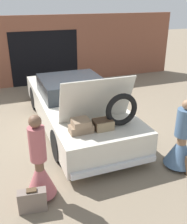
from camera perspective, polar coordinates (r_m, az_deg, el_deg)
The scene contains 6 objects.
ground_plane at distance 7.73m, azimuth -3.84°, elevation -2.65°, with size 40.00×40.00×0.00m, color #7F705B.
garage_wall_back at distance 11.31m, azimuth -10.69°, elevation 12.93°, with size 12.00×0.14×2.80m.
car at distance 7.48m, azimuth -3.95°, elevation 1.51°, with size 2.02×5.39×1.88m.
person_left at distance 4.90m, azimuth -11.63°, elevation -12.14°, with size 0.56×0.56×1.66m.
person_right at distance 5.93m, azimuth 18.55°, elevation -6.66°, with size 0.66×0.66×1.56m.
suitcase_beside_left_person at distance 4.88m, azimuth -13.11°, elevation -18.25°, with size 0.51×0.25×0.44m.
Camera 1 is at (-1.97, -6.65, 3.42)m, focal length 42.00 mm.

